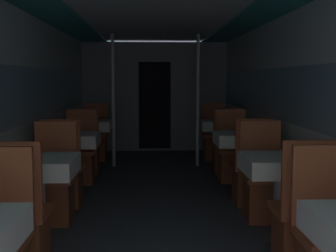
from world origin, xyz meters
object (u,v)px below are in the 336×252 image
Objects in this scene: chair_right_near_1 at (302,229)px; chair_right_far_2 at (232,160)px; dining_table_left_1 at (38,171)px; dining_table_left_2 at (73,143)px; chair_left_near_3 at (86,154)px; support_pole_right_3 at (198,101)px; dining_table_right_1 at (280,169)px; chair_left_near_1 at (20,232)px; chair_left_far_2 at (80,161)px; chair_right_far_3 at (215,143)px; dining_table_right_2 at (241,142)px; chair_left_near_2 at (64,180)px; support_pole_left_3 at (113,101)px; chair_left_far_3 at (96,143)px; dining_table_left_3 at (91,128)px; chair_right_far_1 at (263,190)px; chair_left_far_1 at (54,192)px; chair_right_near_2 at (251,178)px; chair_right_near_3 at (226,153)px; dining_table_right_3 at (220,127)px.

chair_right_far_2 is (0.00, 3.06, 0.00)m from chair_right_near_1.
dining_table_left_2 is at bearing 90.00° from dining_table_left_1.
chair_left_near_3 is 4.22m from chair_right_near_1.
support_pole_right_3 reaches higher than dining_table_left_2.
dining_table_left_2 is at bearing 139.60° from dining_table_right_1.
support_pole_right_3 is at bearing 67.49° from chair_left_near_1.
chair_left_far_2 is 1.00× the size of chair_right_far_2.
dining_table_right_2 is at bearing 90.00° from chair_right_far_3.
support_pole_left_3 is at bearing 81.30° from chair_left_near_2.
chair_left_far_3 and chair_right_near_1 have the same top height.
chair_right_far_1 is (2.14, -3.02, -0.34)m from dining_table_left_3.
dining_table_right_1 is at bearing 90.00° from chair_right_far_2.
chair_left_near_3 and chair_right_far_2 have the same top height.
chair_left_far_2 is (0.00, 1.82, 0.00)m from chair_left_far_1.
chair_right_near_1 is 1.00× the size of chair_right_far_1.
chair_right_far_3 is at bearing 58.94° from support_pole_right_3.
chair_right_near_2 is (1.76, -2.44, -0.78)m from support_pole_left_3.
dining_table_left_1 and dining_table_right_2 have the same top height.
dining_table_left_3 is at bearing 90.00° from dining_table_left_1.
chair_right_near_3 is at bearing -19.34° from support_pole_left_3.
chair_right_near_1 reaches higher than dining_table_right_2.
chair_left_near_3 is 2.03m from support_pole_right_3.
dining_table_right_2 is (2.14, 1.20, 0.34)m from chair_left_far_1.
chair_right_near_3 reaches higher than dining_table_left_2.
dining_table_left_3 is 3.71m from chair_right_far_1.
chair_left_near_3 reaches higher than dining_table_left_3.
chair_left_near_2 is 1.00× the size of chair_left_far_2.
chair_left_near_2 and chair_right_near_3 have the same top height.
chair_right_far_2 is at bearing 48.76° from dining_table_left_1.
chair_right_far_1 is at bearing -59.70° from support_pole_left_3.
chair_left_far_3 is 5.32m from chair_right_near_1.
chair_left_near_3 is at bearing -48.31° from chair_right_far_1.
chair_left_near_3 is 1.32× the size of dining_table_right_2.
chair_left_far_1 is at bearing 0.00° from chair_right_far_1.
chair_right_far_3 reaches higher than dining_table_right_1.
dining_table_left_2 and dining_table_left_3 have the same top height.
dining_table_left_1 is 4.07m from support_pole_right_3.
chair_right_far_3 is (1.76, 0.62, -0.78)m from support_pole_left_3.
chair_left_near_3 is at bearing 150.69° from dining_table_right_2.
dining_table_left_1 is 0.76× the size of chair_right_near_2.
chair_left_far_3 is 1.07m from support_pole_left_3.
chair_left_far_2 and chair_left_far_3 have the same top height.
chair_right_far_3 is at bearing -180.00° from chair_left_far_3.
chair_right_far_1 is 3.04m from dining_table_right_3.
chair_right_near_3 reaches higher than dining_table_right_3.
chair_right_near_2 is (0.00, 1.82, 0.00)m from chair_right_near_1.
chair_right_near_3 is (2.14, -0.62, -0.34)m from dining_table_left_3.
chair_left_far_2 is at bearing 149.91° from chair_right_near_2.
chair_left_far_1 reaches higher than dining_table_right_3.
support_pole_right_3 reaches higher than chair_left_far_3.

